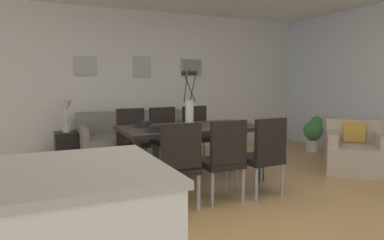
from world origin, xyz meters
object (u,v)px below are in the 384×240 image
(dining_table, at_px, (189,132))
(framed_picture_left, at_px, (85,66))
(dining_chair_near_left, at_px, (178,161))
(bowl_near_right, at_px, (145,124))
(framed_picture_center, at_px, (142,67))
(armchair, at_px, (355,152))
(dining_chair_near_right, at_px, (132,136))
(table_lamp, at_px, (65,109))
(sofa, at_px, (136,142))
(centerpiece_vase, at_px, (189,105))
(dining_chair_mid_right, at_px, (198,132))
(side_table, at_px, (67,148))
(potted_plant, at_px, (314,132))
(dining_chair_far_left, at_px, (223,156))
(dining_chair_mid_left, at_px, (264,153))
(framed_picture_right, at_px, (192,68))
(bowl_near_left, at_px, (156,128))
(dining_chair_far_right, at_px, (165,134))

(dining_table, relative_size, framed_picture_left, 4.61)
(dining_chair_near_left, xyz_separation_m, bowl_near_right, (-0.01, 1.10, 0.27))
(framed_picture_left, bearing_deg, framed_picture_center, 0.00)
(armchair, bearing_deg, dining_chair_near_right, 153.85)
(dining_table, bearing_deg, table_lamp, 129.47)
(dining_chair_near_right, bearing_deg, sofa, 70.16)
(sofa, bearing_deg, centerpiece_vase, -80.74)
(dining_chair_near_left, xyz_separation_m, framed_picture_left, (-0.47, 3.01, 1.08))
(dining_chair_mid_right, relative_size, side_table, 1.77)
(framed_picture_left, distance_m, potted_plant, 4.33)
(dining_chair_near_right, distance_m, dining_chair_far_left, 1.86)
(dining_table, height_order, dining_chair_mid_left, dining_chair_mid_left)
(dining_chair_far_left, relative_size, armchair, 0.81)
(table_lamp, distance_m, framed_picture_right, 2.53)
(dining_chair_near_left, xyz_separation_m, potted_plant, (3.47, 1.70, -0.14))
(dining_chair_far_left, xyz_separation_m, potted_plant, (2.93, 1.70, -0.14))
(bowl_near_left, height_order, table_lamp, table_lamp)
(bowl_near_right, relative_size, framed_picture_right, 0.39)
(dining_chair_far_right, bearing_deg, framed_picture_left, 128.87)
(sofa, relative_size, framed_picture_right, 4.34)
(dining_table, distance_m, bowl_near_left, 0.59)
(dining_chair_far_right, relative_size, framed_picture_center, 2.45)
(armchair, bearing_deg, centerpiece_vase, 166.93)
(dining_table, relative_size, sofa, 0.95)
(dining_chair_near_left, relative_size, centerpiece_vase, 1.25)
(dining_chair_mid_right, height_order, potted_plant, dining_chair_mid_right)
(dining_chair_mid_right, height_order, framed_picture_right, framed_picture_right)
(dining_chair_mid_left, height_order, potted_plant, dining_chair_mid_left)
(dining_table, distance_m, dining_chair_near_left, 1.04)
(side_table, bearing_deg, dining_chair_near_left, -71.56)
(centerpiece_vase, distance_m, table_lamp, 2.19)
(dining_chair_near_right, height_order, dining_chair_far_right, same)
(armchair, bearing_deg, framed_picture_left, 141.93)
(dining_chair_mid_right, bearing_deg, side_table, 158.43)
(framed_picture_left, bearing_deg, table_lamp, -131.88)
(bowl_near_left, height_order, side_table, bowl_near_left)
(side_table, bearing_deg, armchair, -30.54)
(dining_chair_near_left, xyz_separation_m, bowl_near_left, (-0.01, 0.66, 0.27))
(bowl_near_left, height_order, framed_picture_center, framed_picture_center)
(dining_chair_near_left, xyz_separation_m, framed_picture_right, (1.54, 3.01, 1.08))
(dining_chair_far_right, bearing_deg, dining_chair_near_left, -106.43)
(dining_chair_near_left, relative_size, framed_picture_left, 2.36)
(side_table, bearing_deg, framed_picture_left, 48.12)
(dining_chair_far_right, bearing_deg, side_table, 149.94)
(bowl_near_right, xyz_separation_m, sofa, (0.27, 1.42, -0.50))
(sofa, xyz_separation_m, framed_picture_left, (-0.74, 0.48, 1.31))
(dining_chair_far_left, xyz_separation_m, bowl_near_right, (-0.55, 1.10, 0.27))
(dining_chair_far_left, bearing_deg, bowl_near_left, 129.96)
(framed_picture_left, bearing_deg, potted_plant, -18.33)
(table_lamp, bearing_deg, bowl_near_right, -59.91)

